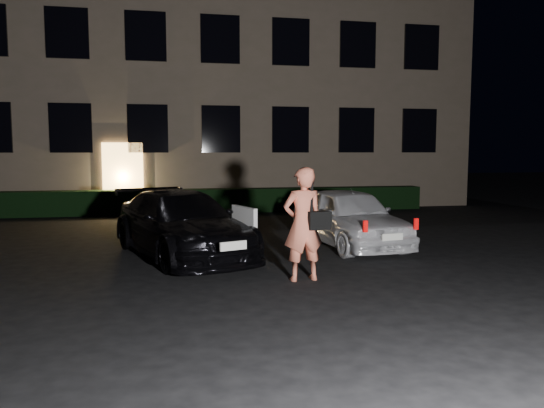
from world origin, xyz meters
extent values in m
plane|color=black|center=(0.00, 0.00, 0.00)|extent=(80.00, 80.00, 0.00)
cube|color=#6A5C4B|center=(0.00, 15.00, 6.00)|extent=(20.00, 8.00, 12.00)
cube|color=#E8AC58|center=(-3.50, 10.94, 1.25)|extent=(1.40, 0.10, 2.50)
cube|color=black|center=(-5.20, 10.94, 3.00)|extent=(1.40, 0.10, 1.70)
cube|color=black|center=(-2.60, 10.94, 3.00)|extent=(1.40, 0.10, 1.70)
cube|color=black|center=(0.00, 10.94, 3.00)|extent=(1.40, 0.10, 1.70)
cube|color=black|center=(2.60, 10.94, 3.00)|extent=(1.40, 0.10, 1.70)
cube|color=black|center=(5.20, 10.94, 3.00)|extent=(1.40, 0.10, 1.70)
cube|color=black|center=(7.80, 10.94, 3.00)|extent=(1.40, 0.10, 1.70)
cube|color=black|center=(-5.20, 10.94, 6.20)|extent=(1.40, 0.10, 1.70)
cube|color=black|center=(-2.60, 10.94, 6.20)|extent=(1.40, 0.10, 1.70)
cube|color=black|center=(0.00, 10.94, 6.20)|extent=(1.40, 0.10, 1.70)
cube|color=black|center=(2.60, 10.94, 6.20)|extent=(1.40, 0.10, 1.70)
cube|color=black|center=(5.20, 10.94, 6.20)|extent=(1.40, 0.10, 1.70)
cube|color=black|center=(7.80, 10.94, 6.20)|extent=(1.40, 0.10, 1.70)
cube|color=black|center=(0.00, 10.50, 0.42)|extent=(15.00, 0.70, 0.85)
imported|color=black|center=(-1.67, 2.67, 0.68)|extent=(3.35, 5.06, 1.36)
cube|color=white|center=(-0.42, 2.19, 0.84)|extent=(0.40, 0.95, 0.45)
cube|color=silver|center=(-0.87, 0.37, 0.60)|extent=(0.48, 0.21, 0.15)
imported|color=silver|center=(2.18, 3.12, 0.68)|extent=(2.04, 4.16, 1.36)
cube|color=red|center=(1.82, 1.16, 0.74)|extent=(0.09, 0.06, 0.23)
cube|color=red|center=(2.95, 1.28, 0.74)|extent=(0.09, 0.06, 0.23)
cube|color=silver|center=(2.39, 1.17, 0.52)|extent=(0.46, 0.09, 0.13)
imported|color=#D56A4F|center=(0.29, 0.12, 0.97)|extent=(0.76, 0.55, 1.94)
cube|color=black|center=(0.55, 0.02, 1.04)|extent=(0.42, 0.23, 0.31)
cube|color=black|center=(0.41, 0.04, 1.48)|extent=(0.05, 0.07, 0.60)
camera|label=1|loc=(-1.95, -8.53, 2.21)|focal=35.00mm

